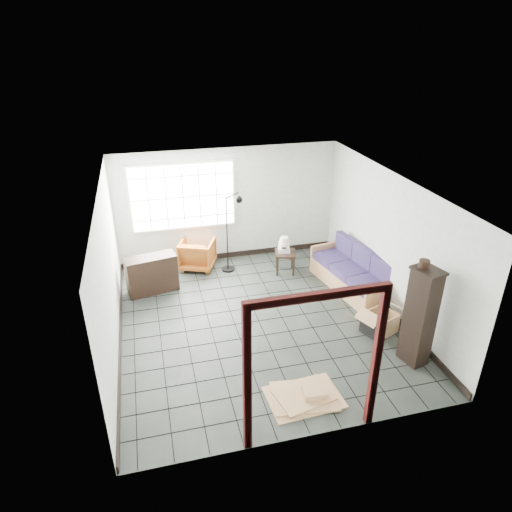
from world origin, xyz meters
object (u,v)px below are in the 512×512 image
object	(u,v)px
futon_sofa	(354,274)
side_table	(285,256)
tall_shelf	(420,316)
armchair	(197,252)

from	to	relation	value
futon_sofa	side_table	world-z (taller)	futon_sofa
side_table	tall_shelf	size ratio (longest dim) A/B	0.32
armchair	tall_shelf	bearing A→B (deg)	148.15
armchair	tall_shelf	distance (m)	5.07
side_table	armchair	bearing A→B (deg)	159.50
armchair	side_table	distance (m)	1.97
armchair	futon_sofa	bearing A→B (deg)	172.97
futon_sofa	armchair	world-z (taller)	futon_sofa
armchair	side_table	bearing A→B (deg)	-178.08
tall_shelf	futon_sofa	bearing A→B (deg)	74.50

